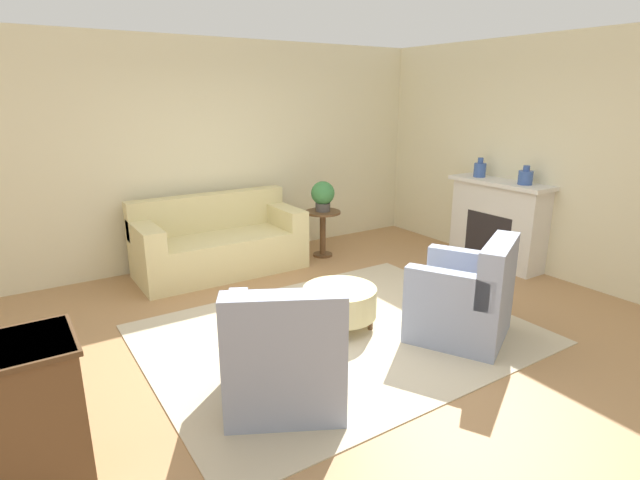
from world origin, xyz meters
name	(u,v)px	position (x,y,z in m)	size (l,w,h in m)	color
ground_plane	(339,335)	(0.00, 0.00, 0.00)	(16.00, 16.00, 0.00)	#AD7F51
wall_back	(216,153)	(0.00, 2.79, 1.40)	(9.47, 0.12, 2.80)	beige
wall_right	(558,159)	(3.11, 0.00, 1.40)	(0.12, 10.10, 2.80)	beige
rug	(339,334)	(0.00, 0.00, 0.01)	(3.37, 2.59, 0.01)	beige
couch	(219,244)	(-0.25, 2.23, 0.35)	(2.01, 0.88, 0.93)	beige
armchair_left	(284,357)	(-0.93, -0.64, 0.36)	(1.08, 1.08, 0.93)	#8E99B2
armchair_right	(466,300)	(0.93, -0.64, 0.36)	(1.08, 1.08, 0.93)	#8E99B2
ottoman_table	(340,302)	(0.09, 0.13, 0.26)	(0.69, 0.69, 0.39)	beige
side_table	(323,226)	(1.16, 2.04, 0.42)	(0.48, 0.48, 0.63)	brown
fireplace	(498,221)	(2.86, 0.55, 0.57)	(0.44, 1.33, 1.09)	silver
vase_mantel_near	(480,169)	(2.85, 0.89, 1.19)	(0.15, 0.15, 0.25)	#38569E
vase_mantel_far	(526,177)	(2.85, 0.22, 1.18)	(0.17, 0.17, 0.23)	#38569E
potted_plant_on_side_table	(323,195)	(1.16, 2.04, 0.85)	(0.31, 0.31, 0.40)	#4C4742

